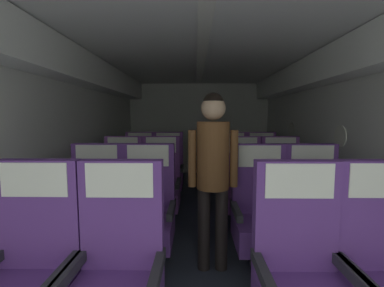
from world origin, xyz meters
The scene contains 18 objects.
ground centered at (0.00, 3.23, -0.01)m, with size 3.55×6.86×0.02m, color #2D3342.
fuselage_shell centered at (0.00, 3.50, 1.57)m, with size 3.43×6.51×2.19m.
seat_a_left_window centered at (-1.01, 1.48, 0.46)m, with size 0.52×0.52×1.10m.
seat_a_left_aisle centered at (-0.51, 1.48, 0.46)m, with size 0.52×0.52×1.10m.
seat_a_right_window centered at (0.52, 1.48, 0.46)m, with size 0.52×0.52×1.10m.
seat_b_left_window centered at (-1.00, 2.45, 0.46)m, with size 0.52×0.52×1.10m.
seat_b_left_aisle centered at (-0.52, 2.45, 0.46)m, with size 0.52×0.52×1.10m.
seat_b_right_aisle centered at (1.01, 2.44, 0.46)m, with size 0.52×0.52×1.10m.
seat_b_right_window centered at (0.52, 2.43, 0.46)m, with size 0.52×0.52×1.10m.
seat_c_left_window centered at (-1.01, 3.38, 0.46)m, with size 0.52×0.52×1.10m.
seat_c_left_aisle centered at (-0.52, 3.40, 0.46)m, with size 0.52×0.52×1.10m.
seat_c_right_aisle centered at (1.01, 3.39, 0.46)m, with size 0.52×0.52×1.10m.
seat_c_right_window centered at (0.52, 3.39, 0.46)m, with size 0.52×0.52×1.10m.
seat_d_left_window centered at (-1.00, 4.36, 0.46)m, with size 0.52×0.52×1.10m.
seat_d_left_aisle centered at (-0.53, 4.36, 0.46)m, with size 0.52×0.52×1.10m.
seat_d_right_aisle centered at (1.01, 4.36, 0.46)m, with size 0.52×0.52×1.10m.
seat_d_right_window centered at (0.53, 4.35, 0.46)m, with size 0.52×0.52×1.10m.
flight_attendant centered at (0.08, 2.35, 0.95)m, with size 0.43×0.28×1.56m.
Camera 1 is at (-0.07, 0.09, 1.35)m, focal length 24.86 mm.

